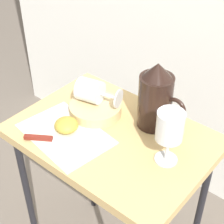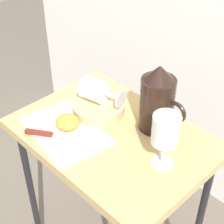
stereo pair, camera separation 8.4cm
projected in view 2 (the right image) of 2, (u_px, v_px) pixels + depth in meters
name	position (u px, v px, depth m)	size (l,w,h in m)	color
table	(112.00, 151.00, 1.13)	(0.60, 0.42, 0.71)	tan
linen_napkin	(66.00, 131.00, 1.09)	(0.27, 0.19, 0.00)	silver
basket_tray	(99.00, 108.00, 1.16)	(0.17, 0.17, 0.04)	tan
pitcher	(157.00, 104.00, 1.06)	(0.15, 0.10, 0.22)	black
wine_glass_upright	(166.00, 132.00, 0.92)	(0.07, 0.07, 0.16)	silver
wine_glass_tipped_near	(95.00, 90.00, 1.15)	(0.15, 0.10, 0.08)	silver
apple_half_left	(67.00, 122.00, 1.09)	(0.07, 0.07, 0.04)	#B29938
knife	(51.00, 135.00, 1.07)	(0.20, 0.14, 0.01)	silver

